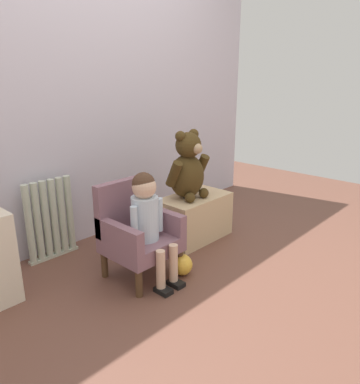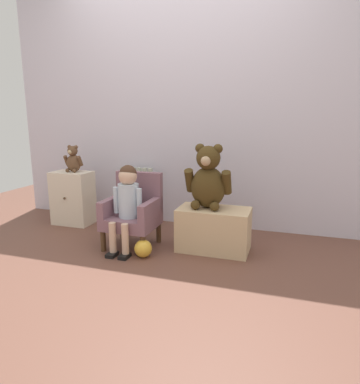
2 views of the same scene
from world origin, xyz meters
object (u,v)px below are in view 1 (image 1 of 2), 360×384
object	(u,v)px
radiator	(50,220)
child_figure	(147,213)
child_armchair	(137,231)
large_teddy_bear	(188,169)
toy_ball	(182,265)
low_bench	(195,217)

from	to	relation	value
radiator	child_figure	bearing A→B (deg)	-70.52
child_armchair	child_figure	xyz separation A→B (m)	(0.00, -0.11, 0.16)
child_armchair	large_teddy_bear	world-z (taller)	large_teddy_bear
radiator	toy_ball	xyz separation A→B (m)	(0.45, -0.86, -0.22)
large_teddy_bear	radiator	bearing A→B (deg)	149.75
toy_ball	large_teddy_bear	bearing A→B (deg)	38.30
radiator	toy_ball	distance (m)	0.99
child_figure	large_teddy_bear	bearing A→B (deg)	19.85
radiator	low_bench	size ratio (longest dim) A/B	0.99
radiator	toy_ball	size ratio (longest dim) A/B	4.12
radiator	low_bench	distance (m)	1.09
toy_ball	child_figure	bearing A→B (deg)	147.24
toy_ball	radiator	bearing A→B (deg)	117.52
child_figure	toy_ball	size ratio (longest dim) A/B	5.04
large_teddy_bear	toy_ball	distance (m)	0.76
radiator	large_teddy_bear	distance (m)	1.06
radiator	low_bench	world-z (taller)	radiator
low_bench	toy_ball	world-z (taller)	low_bench
child_figure	radiator	bearing A→B (deg)	109.48
child_figure	large_teddy_bear	distance (m)	0.67
radiator	child_armchair	world-z (taller)	child_armchair
low_bench	toy_ball	size ratio (longest dim) A/B	4.16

